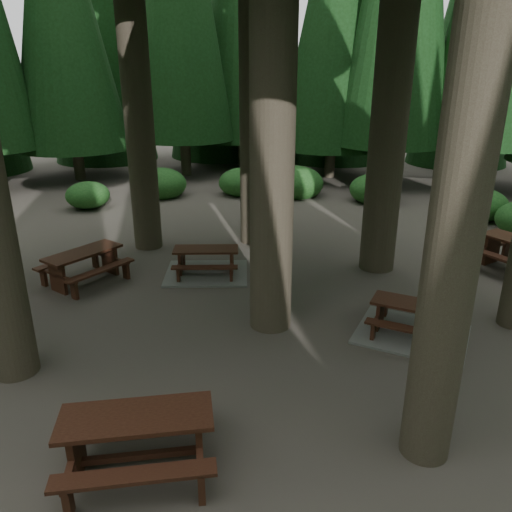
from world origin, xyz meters
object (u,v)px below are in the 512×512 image
(picnic_table_b, at_px, (84,262))
(picnic_table_e, at_px, (138,433))
(picnic_table_a, at_px, (413,325))
(picnic_table_c, at_px, (206,266))

(picnic_table_b, bearing_deg, picnic_table_e, -119.83)
(picnic_table_b, bearing_deg, picnic_table_a, -73.33)
(picnic_table_a, bearing_deg, picnic_table_c, 170.28)
(picnic_table_a, distance_m, picnic_table_c, 5.40)
(picnic_table_b, relative_size, picnic_table_e, 0.89)
(picnic_table_c, xyz_separation_m, picnic_table_e, (2.12, -6.33, 0.33))
(picnic_table_e, bearing_deg, picnic_table_c, 79.38)
(picnic_table_a, height_order, picnic_table_e, picnic_table_e)
(picnic_table_a, relative_size, picnic_table_b, 1.01)
(picnic_table_c, relative_size, picnic_table_e, 1.04)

